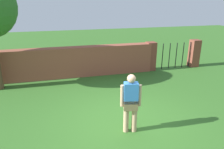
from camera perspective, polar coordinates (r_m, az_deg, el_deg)
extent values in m
plane|color=#336623|center=(6.38, 2.90, -12.45)|extent=(40.00, 40.00, 0.00)
cube|color=brown|center=(9.82, -13.09, 3.06)|extent=(8.33, 0.50, 1.36)
cylinder|color=tan|center=(5.79, 5.97, -11.19)|extent=(0.14, 0.14, 0.85)
cylinder|color=tan|center=(5.77, 3.76, -11.29)|extent=(0.14, 0.14, 0.85)
cube|color=olive|center=(5.60, 4.98, -7.94)|extent=(0.40, 0.29, 0.28)
cube|color=#3372BF|center=(5.46, 5.08, -4.91)|extent=(0.40, 0.29, 0.55)
sphere|color=tan|center=(5.31, 5.20, -1.12)|extent=(0.22, 0.22, 0.22)
cylinder|color=tan|center=(5.52, 7.38, -5.55)|extent=(0.09, 0.09, 0.58)
cylinder|color=tan|center=(5.46, 2.70, -5.69)|extent=(0.09, 0.09, 0.58)
cube|color=brown|center=(10.77, 10.21, 4.81)|extent=(0.44, 0.44, 1.40)
cube|color=brown|center=(12.00, 21.02, 5.31)|extent=(0.44, 0.44, 1.40)
cylinder|color=black|center=(10.90, 11.49, 4.63)|extent=(0.04, 0.04, 1.30)
cylinder|color=black|center=(11.07, 13.29, 4.72)|extent=(0.04, 0.04, 1.30)
cylinder|color=black|center=(11.25, 15.03, 4.81)|extent=(0.04, 0.04, 1.30)
cylinder|color=black|center=(11.44, 16.72, 4.89)|extent=(0.04, 0.04, 1.30)
cylinder|color=black|center=(11.64, 18.34, 4.97)|extent=(0.04, 0.04, 1.30)
cylinder|color=black|center=(11.85, 19.92, 5.04)|extent=(0.04, 0.04, 1.30)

